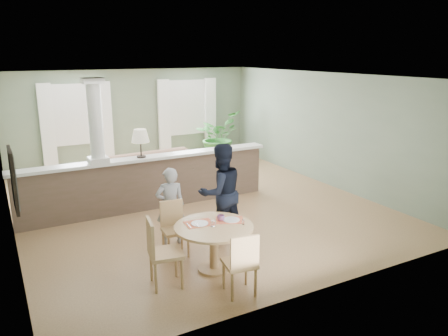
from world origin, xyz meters
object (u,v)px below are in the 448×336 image
dining_table (214,235)px  child_person (170,206)px  chair_far_man (227,216)px  chair_far_boy (174,225)px  man_person (221,192)px  sofa (154,171)px  houseplant (218,136)px  chair_near (242,262)px  chair_side (160,250)px

dining_table → child_person: bearing=100.5°
chair_far_man → child_person: (-0.86, 0.40, 0.20)m
chair_far_boy → man_person: (0.93, 0.15, 0.37)m
sofa → chair_far_boy: 3.64m
sofa → chair_far_man: chair_far_man is taller
sofa → dining_table: size_ratio=2.38×
dining_table → chair_far_boy: 0.86m
chair_far_boy → child_person: child_person is taller
sofa → chair_far_boy: chair_far_boy is taller
houseplant → chair_far_boy: houseplant is taller
houseplant → chair_near: size_ratio=1.65×
sofa → dining_table: 4.36m
man_person → sofa: bearing=-92.2°
sofa → chair_side: bearing=-112.7°
chair_far_man → child_person: 0.97m
chair_far_man → chair_side: chair_side is taller
sofa → man_person: bearing=-94.1°
houseplant → chair_near: houseplant is taller
chair_far_boy → chair_far_man: size_ratio=1.03×
chair_near → chair_far_man: bearing=-103.2°
man_person → houseplant: bearing=-119.3°
dining_table → chair_near: size_ratio=1.29×
dining_table → man_person: size_ratio=0.69×
sofa → man_person: man_person is taller
dining_table → chair_far_boy: chair_far_boy is taller
chair_side → man_person: man_person is taller
chair_near → child_person: bearing=-75.0°
chair_far_boy → chair_side: chair_side is taller
chair_far_boy → chair_side: bearing=-117.9°
sofa → child_person: 3.26m
houseplant → chair_near: (-3.21, -6.81, -0.24)m
chair_near → chair_side: size_ratio=0.92×
man_person → chair_side: bearing=32.2°
chair_near → man_person: man_person is taller
dining_table → child_person: 1.20m
chair_far_man → chair_near: chair_near is taller
chair_side → sofa: bearing=-9.1°
dining_table → chair_side: size_ratio=1.18×
dining_table → chair_near: chair_near is taller
chair_side → man_person: bearing=-46.1°
chair_near → man_person: bearing=-100.4°
dining_table → child_person: size_ratio=0.87×
man_person → chair_near: bearing=68.1°
chair_side → child_person: size_ratio=0.74×
houseplant → chair_far_man: size_ratio=1.76×
chair_far_boy → chair_near: chair_near is taller
chair_side → dining_table: bearing=-75.9°
chair_far_man → houseplant: bearing=92.4°
chair_far_boy → chair_far_man: bearing=3.3°
houseplant → dining_table: bearing=-118.1°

